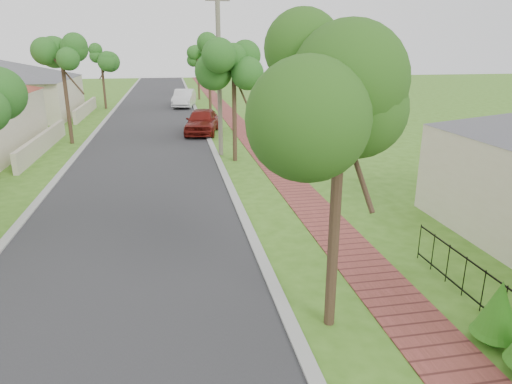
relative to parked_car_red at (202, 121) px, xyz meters
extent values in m
plane|color=#3D6D19|center=(-0.40, -23.80, -0.82)|extent=(160.00, 160.00, 0.00)
cube|color=#28282B|center=(-3.40, -3.80, -0.82)|extent=(7.00, 120.00, 0.02)
cube|color=#9E9E99|center=(0.25, -3.80, -0.82)|extent=(0.30, 120.00, 0.10)
cube|color=#9E9E99|center=(-7.05, -3.80, -0.82)|extent=(0.30, 120.00, 0.10)
cube|color=brown|center=(2.85, -3.80, -0.82)|extent=(1.50, 120.00, 0.03)
cylinder|color=black|center=(4.50, -23.13, -0.32)|extent=(0.02, 0.02, 1.00)
cylinder|color=black|center=(4.50, -22.46, -0.32)|extent=(0.02, 0.02, 1.00)
cylinder|color=black|center=(4.50, -21.80, -0.32)|extent=(0.02, 0.02, 1.00)
cylinder|color=black|center=(4.50, -21.13, -0.32)|extent=(0.02, 0.02, 1.00)
cylinder|color=black|center=(4.50, -20.46, -0.32)|extent=(0.02, 0.02, 1.00)
cylinder|color=black|center=(4.50, -19.80, -0.32)|extent=(0.02, 0.02, 1.00)
cylinder|color=#382619|center=(1.10, -7.80, 1.46)|extent=(0.22, 0.22, 4.55)
sphere|color=#144C18|center=(1.10, -7.80, 3.86)|extent=(1.70, 1.70, 1.70)
cylinder|color=#382619|center=(1.10, 6.20, 1.63)|extent=(0.22, 0.22, 4.90)
sphere|color=#144C18|center=(1.10, 6.20, 4.22)|extent=(1.70, 1.70, 1.70)
cylinder|color=#382619|center=(1.10, 20.20, 1.28)|extent=(0.22, 0.22, 4.20)
sphere|color=#144C18|center=(1.10, 20.20, 3.50)|extent=(1.70, 1.70, 1.70)
cylinder|color=#382619|center=(-7.90, -1.80, 1.63)|extent=(0.22, 0.22, 4.90)
sphere|color=#144C18|center=(-7.90, -1.80, 4.22)|extent=(1.70, 1.70, 1.70)
cylinder|color=#382619|center=(-7.90, 14.20, 1.46)|extent=(0.22, 0.22, 4.55)
sphere|color=#144C18|center=(-7.90, 14.20, 3.86)|extent=(1.70, 1.70, 1.70)
sphere|color=#255A12|center=(4.05, -23.50, -0.53)|extent=(0.70, 0.70, 0.70)
cone|color=#255A12|center=(4.05, -23.50, 0.00)|extent=(0.80, 0.80, 1.06)
cube|color=#BFB299|center=(-9.00, -3.80, -0.32)|extent=(0.25, 10.00, 1.00)
cube|color=beige|center=(-15.40, 10.20, 0.68)|extent=(11.00, 10.00, 3.00)
cube|color=#BFB299|center=(-9.00, 10.20, -0.32)|extent=(0.25, 10.00, 1.00)
imported|color=maroon|center=(0.00, 0.00, 0.00)|extent=(2.84, 5.07, 1.63)
imported|color=white|center=(-0.70, 14.13, -0.01)|extent=(2.51, 5.12, 1.61)
cylinder|color=#382619|center=(1.07, -22.30, 1.50)|extent=(0.22, 0.22, 4.62)
sphere|color=#2D5A1A|center=(1.07, -22.30, 3.94)|extent=(2.30, 2.30, 2.30)
cylinder|color=#706957|center=(0.54, -6.42, 3.22)|extent=(0.24, 0.24, 8.08)
cube|color=#706957|center=(0.54, -6.42, 6.86)|extent=(1.20, 0.08, 0.08)
camera|label=1|loc=(-1.96, -30.20, 4.78)|focal=32.00mm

